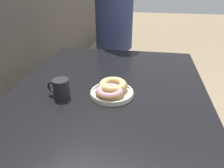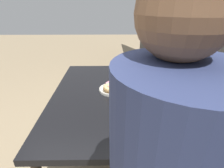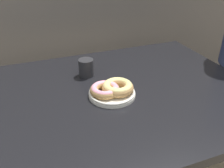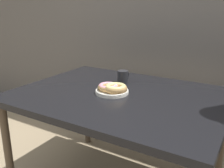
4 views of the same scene
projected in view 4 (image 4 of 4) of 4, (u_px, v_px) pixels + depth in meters
wall_back at (172, 0)px, 2.13m from camera, size 8.00×0.05×2.60m
dining_table at (119, 103)px, 1.58m from camera, size 1.28×0.97×0.73m
donut_plate at (112, 89)px, 1.55m from camera, size 0.25×0.21×0.06m
coffee_mug at (123, 77)px, 1.76m from camera, size 0.08×0.11×0.09m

